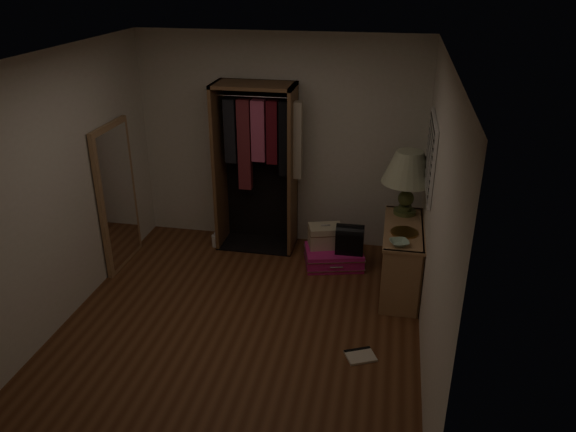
% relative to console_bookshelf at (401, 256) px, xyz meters
% --- Properties ---
extents(ground, '(4.00, 4.00, 0.00)m').
position_rel_console_bookshelf_xyz_m(ground, '(-1.53, -1.04, -0.39)').
color(ground, '#562E18').
rests_on(ground, ground).
extents(room_walls, '(3.52, 4.02, 2.60)m').
position_rel_console_bookshelf_xyz_m(room_walls, '(-1.46, -1.00, 1.11)').
color(room_walls, beige).
rests_on(room_walls, ground).
extents(console_bookshelf, '(0.42, 1.12, 0.75)m').
position_rel_console_bookshelf_xyz_m(console_bookshelf, '(0.00, 0.00, 0.00)').
color(console_bookshelf, '#A67850').
rests_on(console_bookshelf, ground).
extents(open_wardrobe, '(1.04, 0.50, 2.05)m').
position_rel_console_bookshelf_xyz_m(open_wardrobe, '(-1.75, 0.73, 0.83)').
color(open_wardrobe, brown).
rests_on(open_wardrobe, ground).
extents(floor_mirror, '(0.06, 0.80, 1.70)m').
position_rel_console_bookshelf_xyz_m(floor_mirror, '(-3.24, -0.04, 0.46)').
color(floor_mirror, '#A1774E').
rests_on(floor_mirror, ground).
extents(pink_suitcase, '(0.78, 0.64, 0.21)m').
position_rel_console_bookshelf_xyz_m(pink_suitcase, '(-0.77, 0.36, -0.29)').
color(pink_suitcase, '#DB1A7C').
rests_on(pink_suitcase, ground).
extents(train_case, '(0.45, 0.37, 0.28)m').
position_rel_console_bookshelf_xyz_m(train_case, '(-0.88, 0.42, -0.05)').
color(train_case, beige).
rests_on(train_case, pink_suitcase).
extents(black_bag, '(0.33, 0.21, 0.35)m').
position_rel_console_bookshelf_xyz_m(black_bag, '(-0.59, 0.33, -0.00)').
color(black_bag, black).
rests_on(black_bag, pink_suitcase).
extents(table_lamp, '(0.68, 0.68, 0.72)m').
position_rel_console_bookshelf_xyz_m(table_lamp, '(0.01, 0.33, 0.89)').
color(table_lamp, '#435026').
rests_on(table_lamp, console_bookshelf).
extents(brass_tray, '(0.29, 0.29, 0.02)m').
position_rel_console_bookshelf_xyz_m(brass_tray, '(0.01, -0.17, 0.37)').
color(brass_tray, olive).
rests_on(brass_tray, console_bookshelf).
extents(ceramic_bowl, '(0.24, 0.24, 0.05)m').
position_rel_console_bookshelf_xyz_m(ceramic_bowl, '(-0.04, -0.45, 0.38)').
color(ceramic_bowl, '#A1C1A8').
rests_on(ceramic_bowl, console_bookshelf).
extents(white_jug, '(0.13, 0.13, 0.18)m').
position_rel_console_bookshelf_xyz_m(white_jug, '(-2.29, 0.56, -0.31)').
color(white_jug, white).
rests_on(white_jug, ground).
extents(floor_book, '(0.32, 0.30, 0.02)m').
position_rel_console_bookshelf_xyz_m(floor_book, '(-0.33, -1.29, -0.38)').
color(floor_book, beige).
rests_on(floor_book, ground).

